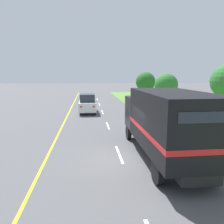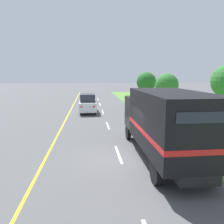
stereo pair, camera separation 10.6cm
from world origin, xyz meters
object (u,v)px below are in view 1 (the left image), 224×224
lead_car_white (87,103)px  roadside_tree_far (146,82)px  highway_sign (180,105)px  horse_trailer_truck (165,121)px  delineator_post (188,139)px  roadside_tree_mid (166,85)px

lead_car_white → roadside_tree_far: roadside_tree_far is taller
highway_sign → roadside_tree_far: roadside_tree_far is taller
horse_trailer_truck → highway_sign: size_ratio=3.00×
delineator_post → horse_trailer_truck: bearing=-141.9°
horse_trailer_truck → roadside_tree_mid: 18.09m
highway_sign → delineator_post: size_ratio=2.80×
lead_car_white → highway_sign: bearing=-38.8°
delineator_post → highway_sign: bearing=70.5°
horse_trailer_truck → lead_car_white: 14.30m
lead_car_white → roadside_tree_far: size_ratio=0.91×
horse_trailer_truck → delineator_post: horse_trailer_truck is taller
roadside_tree_far → delineator_post: (-3.74, -23.49, -2.48)m
highway_sign → delineator_post: 6.43m
highway_sign → delineator_post: bearing=-109.5°
horse_trailer_truck → roadside_tree_mid: bearing=69.8°
horse_trailer_truck → roadside_tree_mid: (6.22, 16.96, 0.91)m
roadside_tree_mid → delineator_post: 16.19m
horse_trailer_truck → roadside_tree_mid: roadside_tree_mid is taller
highway_sign → roadside_tree_far: size_ratio=0.58×
roadside_tree_far → lead_car_white: bearing=-130.0°
highway_sign → roadside_tree_far: bearing=84.7°
lead_car_white → delineator_post: size_ratio=4.37×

